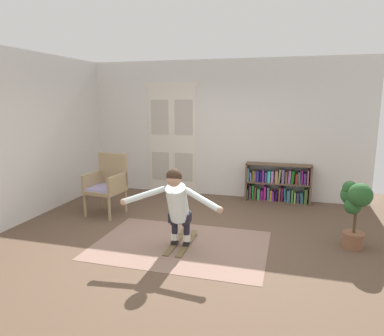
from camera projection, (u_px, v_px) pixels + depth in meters
ground_plane at (190, 239)px, 5.29m from camera, size 7.20×7.20×0.00m
back_wall at (223, 129)px, 7.47m from camera, size 6.00×0.10×2.90m
side_wall_left at (34, 135)px, 6.18m from camera, size 0.10×6.00×2.90m
double_door at (172, 138)px, 7.76m from camera, size 1.22×0.05×2.45m
rug at (181, 245)px, 5.07m from camera, size 2.47×1.71×0.01m
bookshelf at (278, 185)px, 7.16m from camera, size 1.31×0.30×0.79m
wicker_chair at (107, 182)px, 6.39m from camera, size 0.66×0.66×1.10m
potted_plant at (355, 204)px, 4.85m from camera, size 0.39×0.49×0.97m
skis_pair at (181, 243)px, 5.09m from camera, size 0.28×0.87×0.07m
person_skier at (177, 202)px, 4.79m from camera, size 1.40×0.61×1.11m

